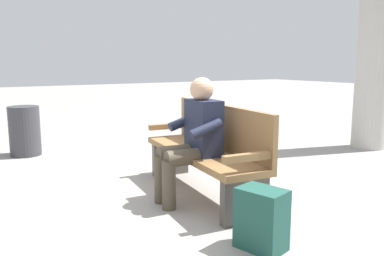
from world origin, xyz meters
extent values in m
plane|color=gray|center=(0.00, 0.00, 0.00)|extent=(40.00, 40.00, 0.00)
cube|color=olive|center=(0.00, 0.00, 0.42)|extent=(1.84, 0.67, 0.06)
cube|color=olive|center=(-0.02, -0.21, 0.68)|extent=(1.79, 0.24, 0.45)
cube|color=olive|center=(-0.85, 0.09, 0.57)|extent=(0.11, 0.48, 0.06)
cube|color=olive|center=(0.85, -0.09, 0.57)|extent=(0.11, 0.48, 0.06)
cube|color=#4C4742|center=(-0.80, 0.09, 0.20)|extent=(0.13, 0.44, 0.39)
cube|color=#4C4742|center=(0.80, -0.09, 0.20)|extent=(0.13, 0.44, 0.39)
cube|color=#1E2338|center=(-0.14, 0.07, 0.71)|extent=(0.42, 0.26, 0.52)
sphere|color=tan|center=(-0.14, 0.09, 1.07)|extent=(0.22, 0.22, 0.22)
cylinder|color=#4C4233|center=(-0.22, 0.28, 0.47)|extent=(0.19, 0.43, 0.15)
cylinder|color=#4C4233|center=(-0.02, 0.26, 0.47)|extent=(0.19, 0.43, 0.15)
cylinder|color=#4C4233|center=(-0.20, 0.47, 0.23)|extent=(0.13, 0.13, 0.45)
cylinder|color=#4C4233|center=(0.00, 0.45, 0.23)|extent=(0.13, 0.13, 0.45)
cylinder|color=#1E2338|center=(-0.37, 0.19, 0.74)|extent=(0.12, 0.32, 0.18)
cylinder|color=#1E2338|center=(0.11, 0.14, 0.74)|extent=(0.12, 0.32, 0.18)
cube|color=#1E4C42|center=(-1.22, 0.28, 0.22)|extent=(0.38, 0.31, 0.44)
cube|color=#23574C|center=(-1.18, 0.15, 0.15)|extent=(0.24, 0.10, 0.20)
cylinder|color=#B2AFA8|center=(0.48, -3.42, 1.88)|extent=(0.50, 0.50, 3.77)
cylinder|color=#38383D|center=(2.75, 1.20, 0.35)|extent=(0.42, 0.42, 0.70)
camera|label=1|loc=(-3.21, 2.10, 1.31)|focal=36.99mm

